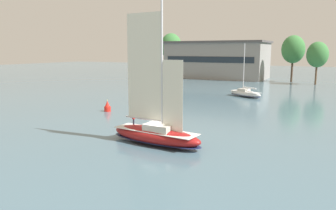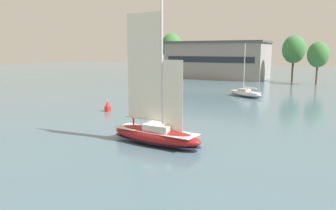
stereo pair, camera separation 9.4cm
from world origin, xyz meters
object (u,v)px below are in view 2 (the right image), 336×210
object	(u,v)px
sailboat_moored_mid_channel	(151,81)
sailboat_moored_far_slip	(246,93)
sailboat_main	(156,133)
channel_buoy	(108,107)
tree_shore_right	(294,49)
tree_shore_left	(318,55)
tree_shore_center	(172,47)

from	to	relation	value
sailboat_moored_mid_channel	sailboat_moored_far_slip	world-z (taller)	sailboat_moored_far_slip
sailboat_main	channel_buoy	bearing A→B (deg)	142.78
tree_shore_right	sailboat_moored_far_slip	bearing A→B (deg)	-95.70
tree_shore_left	channel_buoy	bearing A→B (deg)	-113.25
tree_shore_center	sailboat_moored_far_slip	distance (m)	58.63
tree_shore_left	tree_shore_right	xyz separation A→B (m)	(-7.78, 5.55, 1.59)
sailboat_main	sailboat_moored_far_slip	size ratio (longest dim) A/B	1.33
tree_shore_left	tree_shore_center	bearing A→B (deg)	175.07
tree_shore_center	sailboat_main	xyz separation A→B (m)	(41.89, -83.34, -10.62)
tree_shore_right	channel_buoy	size ratio (longest dim) A/B	7.50
tree_shore_right	sailboat_main	bearing A→B (deg)	-91.95
tree_shore_center	sailboat_moored_far_slip	bearing A→B (deg)	-45.19
tree_shore_center	channel_buoy	xyz separation A→B (m)	(24.39, -70.05, -11.05)
sailboat_main	sailboat_moored_mid_channel	bearing A→B (deg)	121.75
tree_shore_center	sailboat_moored_mid_channel	world-z (taller)	tree_shore_center
tree_shore_center	channel_buoy	world-z (taller)	tree_shore_center
tree_shore_center	sailboat_moored_far_slip	xyz separation A→B (m)	(40.58, -40.85, -11.04)
tree_shore_center	sailboat_moored_far_slip	world-z (taller)	tree_shore_center
tree_shore_right	sailboat_main	size ratio (longest dim) A/B	0.96
tree_shore_left	sailboat_main	xyz separation A→B (m)	(-10.65, -78.81, -7.89)
tree_shore_center	sailboat_main	distance (m)	93.88
tree_shore_left	tree_shore_right	distance (m)	9.69
tree_shore_right	sailboat_main	xyz separation A→B (m)	(-2.87, -84.36, -9.48)
tree_shore_left	tree_shore_center	distance (m)	52.80
sailboat_moored_far_slip	channel_buoy	size ratio (longest dim) A/B	5.91
tree_shore_right	sailboat_moored_mid_channel	size ratio (longest dim) A/B	1.69
channel_buoy	sailboat_moored_mid_channel	bearing A→B (deg)	112.50
tree_shore_left	sailboat_moored_far_slip	size ratio (longest dim) A/B	1.08
sailboat_moored_mid_channel	channel_buoy	bearing A→B (deg)	-67.50
tree_shore_left	sailboat_moored_far_slip	bearing A→B (deg)	-108.22
tree_shore_left	sailboat_moored_mid_channel	world-z (taller)	tree_shore_left
sailboat_moored_mid_channel	tree_shore_center	bearing A→B (deg)	102.79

